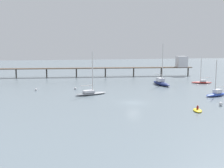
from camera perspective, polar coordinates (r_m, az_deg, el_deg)
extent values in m
plane|color=slate|center=(54.34, 4.60, -4.01)|extent=(400.00, 400.00, 0.00)
cube|color=brown|center=(102.83, -4.51, 3.39)|extent=(79.49, 13.60, 0.30)
cylinder|color=#38332D|center=(105.58, -19.74, 2.13)|extent=(0.50, 0.50, 3.16)
cylinder|color=#38332D|center=(103.66, -13.75, 2.27)|extent=(0.50, 0.50, 3.16)
cylinder|color=#38332D|center=(102.91, -7.59, 2.39)|extent=(0.50, 0.50, 3.16)
cylinder|color=#38332D|center=(103.35, -1.42, 2.47)|extent=(0.50, 0.50, 3.16)
cylinder|color=#38332D|center=(104.97, 4.63, 2.53)|extent=(0.50, 0.50, 3.16)
cylinder|color=#38332D|center=(107.72, 10.43, 2.56)|extent=(0.50, 0.50, 3.16)
cylinder|color=#38332D|center=(111.50, 15.89, 2.57)|extent=(0.50, 0.50, 3.16)
cube|color=silver|center=(110.16, 14.59, 4.64)|extent=(4.32, 4.32, 4.25)
ellipsoid|color=#2D4CB7|center=(65.90, 21.24, -2.13)|extent=(6.66, 3.68, 0.70)
cube|color=silver|center=(66.20, 21.53, -1.43)|extent=(2.25, 1.78, 0.84)
cylinder|color=silver|center=(65.10, 21.25, 1.44)|extent=(0.20, 0.20, 7.60)
cylinder|color=silver|center=(66.65, 21.95, -0.57)|extent=(3.03, 1.14, 0.16)
ellipsoid|color=red|center=(87.82, 18.50, 0.30)|extent=(6.37, 3.64, 0.59)
cube|color=silver|center=(87.85, 18.84, 0.66)|extent=(1.89, 1.56, 0.53)
cylinder|color=silver|center=(87.36, 18.41, 2.84)|extent=(0.20, 0.20, 7.21)
cylinder|color=silver|center=(87.89, 19.31, 1.32)|extent=(2.89, 1.24, 0.16)
ellipsoid|color=gray|center=(63.61, -4.46, -2.03)|extent=(8.37, 4.78, 0.57)
cube|color=silver|center=(63.23, -4.98, -1.59)|extent=(2.96, 2.39, 0.52)
cylinder|color=silver|center=(63.14, -4.19, 2.54)|extent=(0.22, 0.22, 9.55)
cylinder|color=silver|center=(62.77, -5.42, -0.32)|extent=(3.04, 1.15, 0.17)
ellipsoid|color=navy|center=(80.82, 10.44, 0.12)|extent=(2.58, 9.95, 1.04)
cube|color=silver|center=(81.40, 10.21, 0.91)|extent=(1.71, 2.89, 1.01)
cylinder|color=silver|center=(79.81, 10.70, 4.42)|extent=(0.24, 0.24, 11.17)
cylinder|color=silver|center=(82.29, 9.88, 2.04)|extent=(0.31, 4.93, 0.19)
ellipsoid|color=yellow|center=(49.39, 17.74, -5.34)|extent=(2.52, 3.44, 0.35)
cylinder|color=maroon|center=(49.29, 17.76, -4.83)|extent=(0.47, 0.47, 0.55)
sphere|color=tan|center=(49.21, 17.78, -4.38)|extent=(0.24, 0.24, 0.24)
sphere|color=silver|center=(55.35, 22.14, -3.96)|extent=(0.74, 0.74, 0.74)
sphere|color=silver|center=(71.51, -7.82, -0.95)|extent=(0.66, 0.66, 0.66)
sphere|color=silver|center=(71.67, -15.89, -1.17)|extent=(0.62, 0.62, 0.62)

